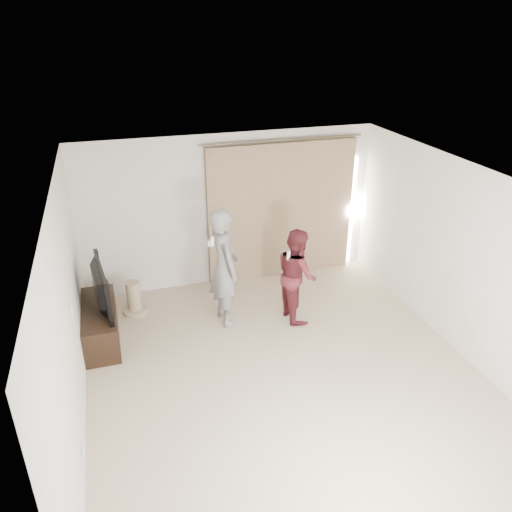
# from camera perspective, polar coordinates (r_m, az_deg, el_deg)

# --- Properties ---
(floor) EXTENTS (5.50, 5.50, 0.00)m
(floor) POSITION_cam_1_polar(r_m,az_deg,el_deg) (6.78, 3.15, -13.16)
(floor) COLOR tan
(floor) RESTS_ON ground
(wall_back) EXTENTS (5.00, 0.04, 2.60)m
(wall_back) POSITION_cam_1_polar(r_m,az_deg,el_deg) (8.44, -3.00, 5.23)
(wall_back) COLOR silver
(wall_back) RESTS_ON ground
(wall_left) EXTENTS (0.04, 5.50, 2.60)m
(wall_left) POSITION_cam_1_polar(r_m,az_deg,el_deg) (5.78, -20.70, -6.86)
(wall_left) COLOR silver
(wall_left) RESTS_ON ground
(ceiling) EXTENTS (5.00, 5.50, 0.01)m
(ceiling) POSITION_cam_1_polar(r_m,az_deg,el_deg) (5.53, 3.80, 8.30)
(ceiling) COLOR white
(ceiling) RESTS_ON wall_back
(curtain) EXTENTS (2.80, 0.11, 2.46)m
(curtain) POSITION_cam_1_polar(r_m,az_deg,el_deg) (8.66, 3.01, 5.10)
(curtain) COLOR tan
(curtain) RESTS_ON ground
(tv_console) EXTENTS (0.47, 1.36, 0.52)m
(tv_console) POSITION_cam_1_polar(r_m,az_deg,el_deg) (7.57, -17.36, -7.39)
(tv_console) COLOR black
(tv_console) RESTS_ON ground
(tv) EXTENTS (0.27, 1.16, 0.66)m
(tv) POSITION_cam_1_polar(r_m,az_deg,el_deg) (7.28, -17.96, -3.47)
(tv) COLOR black
(tv) RESTS_ON tv_console
(scratching_post) EXTENTS (0.40, 0.40, 0.53)m
(scratching_post) POSITION_cam_1_polar(r_m,az_deg,el_deg) (8.11, -13.75, -4.92)
(scratching_post) COLOR tan
(scratching_post) RESTS_ON ground
(person_man) EXTENTS (0.51, 0.71, 1.83)m
(person_man) POSITION_cam_1_polar(r_m,az_deg,el_deg) (7.36, -3.66, -1.30)
(person_man) COLOR slate
(person_man) RESTS_ON ground
(person_woman) EXTENTS (0.57, 0.72, 1.46)m
(person_woman) POSITION_cam_1_polar(r_m,az_deg,el_deg) (7.56, 4.66, -2.11)
(person_woman) COLOR #571C23
(person_woman) RESTS_ON ground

